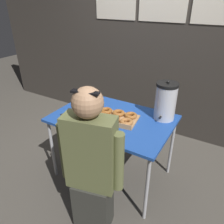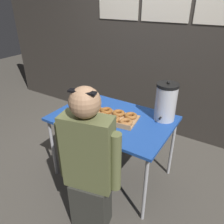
# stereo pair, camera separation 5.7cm
# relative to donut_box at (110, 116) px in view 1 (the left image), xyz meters

# --- Properties ---
(ground_plane) EXTENTS (12.00, 12.00, 0.00)m
(ground_plane) POSITION_rel_donut_box_xyz_m (0.02, 0.02, -0.78)
(ground_plane) COLOR #4C473F
(back_wall) EXTENTS (6.00, 0.11, 2.66)m
(back_wall) POSITION_rel_donut_box_xyz_m (0.02, 1.28, 0.55)
(back_wall) COLOR #38332D
(back_wall) RESTS_ON ground
(folding_table) EXTENTS (1.20, 0.80, 0.75)m
(folding_table) POSITION_rel_donut_box_xyz_m (0.02, 0.02, -0.08)
(folding_table) COLOR #1E479E
(folding_table) RESTS_ON ground
(donut_box) EXTENTS (0.59, 0.36, 0.05)m
(donut_box) POSITION_rel_donut_box_xyz_m (0.00, 0.00, 0.00)
(donut_box) COLOR tan
(donut_box) RESTS_ON folding_table
(coffee_urn) EXTENTS (0.21, 0.24, 0.40)m
(coffee_urn) POSITION_rel_donut_box_xyz_m (0.47, 0.28, 0.16)
(coffee_urn) COLOR silver
(coffee_urn) RESTS_ON folding_table
(cell_phone) EXTENTS (0.12, 0.17, 0.01)m
(cell_phone) POSITION_rel_donut_box_xyz_m (-0.42, -0.15, -0.02)
(cell_phone) COLOR black
(cell_phone) RESTS_ON folding_table
(person_seated) EXTENTS (0.51, 0.28, 1.33)m
(person_seated) POSITION_rel_donut_box_xyz_m (0.20, -0.61, -0.13)
(person_seated) COLOR #33332D
(person_seated) RESTS_ON ground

